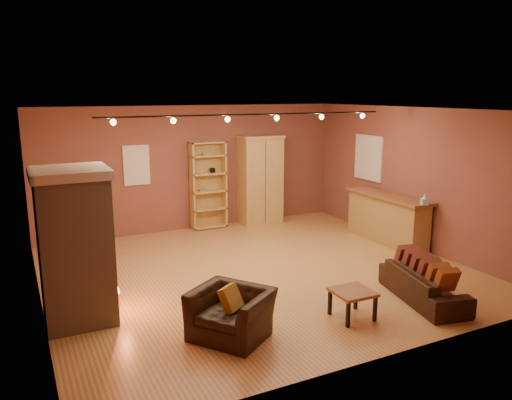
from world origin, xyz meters
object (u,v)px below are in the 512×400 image
armoire (260,180)px  coffee_table (353,294)px  armchair (231,306)px  bookcase (207,184)px  loveseat (424,278)px  bar_counter (387,218)px  fireplace (76,246)px

armoire → coffee_table: armoire is taller
armchair → bookcase: bearing=126.5°
armoire → armchair: size_ratio=1.84×
armoire → armchair: (-2.93, -4.94, -0.64)m
loveseat → coffee_table: size_ratio=3.10×
armoire → bar_counter: 3.12m
bookcase → loveseat: (1.41, -5.35, -0.67)m
coffee_table → loveseat: bearing=0.6°
armoire → bar_counter: armoire is taller
armoire → loveseat: bearing=-88.6°
fireplace → bookcase: bearing=48.4°
bar_counter → loveseat: bar_counter is taller
armchair → fireplace: bearing=-164.8°
bookcase → coffee_table: 5.40m
fireplace → bar_counter: fireplace is taller
armoire → bar_counter: size_ratio=0.99×
fireplace → coffee_table: 3.83m
coffee_table → bookcase: bearing=90.8°
loveseat → armchair: size_ratio=1.49×
armoire → fireplace: bearing=-142.1°
bookcase → armoire: size_ratio=0.95×
bookcase → fireplace: bearing=-131.6°
coffee_table → armoire: bearing=77.0°
armchair → coffee_table: bearing=45.9°
armoire → bookcase: bearing=172.9°
fireplace → armoire: fireplace is taller
bookcase → coffee_table: bookcase is taller
loveseat → armchair: armchair is taller
coffee_table → armchair: bearing=171.5°
loveseat → bar_counter: bearing=-17.3°
fireplace → armoire: 5.83m
bookcase → armchair: bookcase is taller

